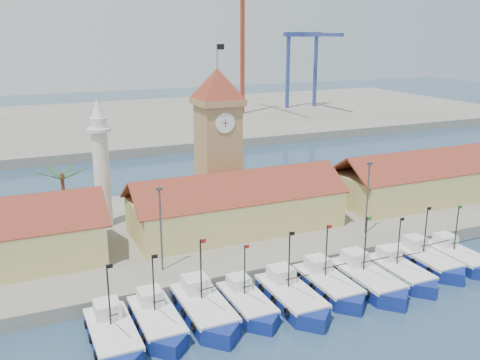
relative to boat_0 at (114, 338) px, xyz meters
name	(u,v)px	position (x,y,z in m)	size (l,w,h in m)	color
ground	(321,312)	(19.13, -2.23, -0.78)	(400.00, 400.00, 0.00)	#1D374F
quay	(224,224)	(19.13, 21.77, -0.03)	(140.00, 32.00, 1.50)	gray
terminal	(105,123)	(19.13, 107.77, 0.22)	(240.00, 80.00, 2.00)	gray
boat_0	(114,338)	(0.00, 0.00, 0.00)	(3.65, 9.99, 7.56)	navy
boat_1	(158,323)	(4.08, 0.87, -0.02)	(3.54, 9.71, 7.35)	navy
boat_2	(205,311)	(8.60, 0.90, 0.05)	(3.88, 10.64, 8.05)	navy
boat_3	(248,305)	(12.82, 0.59, -0.07)	(3.31, 9.08, 6.87)	navy
boat_4	(293,299)	(17.19, -0.30, 0.03)	(3.78, 10.34, 7.83)	navy
boat_5	(330,286)	(21.96, 0.59, -0.01)	(3.60, 9.87, 7.47)	navy
boat_6	(369,281)	(26.23, -0.16, 0.04)	(3.85, 10.54, 7.97)	navy
boat_7	(402,273)	(30.67, -0.02, -0.04)	(3.45, 9.46, 7.16)	navy
boat_8	(428,262)	(35.41, 1.12, -0.02)	(3.54, 9.71, 7.35)	navy
boat_9	(459,258)	(39.27, 0.42, -0.04)	(3.47, 9.50, 7.19)	navy
hall_center	(236,210)	(19.13, 17.77, 3.21)	(27.04, 10.13, 7.61)	#CFC171
hall_right	(432,181)	(51.13, 17.77, 3.21)	(31.20, 10.13, 7.61)	#CFC171
clock_tower	(218,139)	(19.13, 23.76, 11.18)	(5.80, 5.80, 22.70)	#A58A55
minaret	(101,163)	(4.13, 25.77, 8.95)	(3.00, 3.00, 16.30)	silver
palm_tree	(64,199)	(-0.87, 23.77, 5.46)	(5.60, 5.03, 8.39)	brown
lamp_posts	(269,209)	(19.63, 9.77, 5.70)	(80.70, 0.25, 9.03)	#3F3F44
crane_red_right	(245,28)	(58.33, 101.29, 25.63)	(1.00, 33.51, 43.86)	maroon
gantry	(308,49)	(81.13, 104.42, 19.26)	(13.00, 22.00, 23.20)	#2D3F8C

